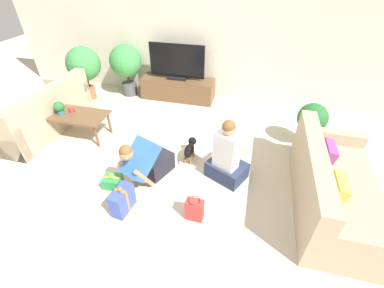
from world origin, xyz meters
name	(u,v)px	position (x,y,z in m)	size (l,w,h in m)	color
ground_plane	(156,169)	(0.00, 0.00, 0.00)	(16.00, 16.00, 0.00)	beige
wall_back	(197,35)	(0.00, 2.63, 1.30)	(8.40, 0.06, 2.60)	beige
sofa_left	(42,114)	(-2.38, 0.57, 0.29)	(0.92, 1.92, 0.82)	tan
sofa_right	(332,189)	(2.38, -0.09, 0.29)	(0.92, 1.92, 0.82)	tan
coffee_table	(77,117)	(-1.58, 0.52, 0.38)	(1.02, 0.55, 0.43)	brown
tv_console	(178,89)	(-0.35, 2.33, 0.23)	(1.57, 0.46, 0.46)	brown
tv	(177,64)	(-0.35, 2.33, 0.79)	(1.16, 0.20, 0.73)	black
potted_plant_corner_left	(84,65)	(-2.24, 1.88, 0.75)	(0.69, 0.69, 1.12)	#A36042
potted_plant_corner_right	(312,120)	(2.24, 1.21, 0.48)	(0.47, 0.47, 0.76)	#4C4C51
potted_plant_back_left	(126,64)	(-1.48, 2.28, 0.71)	(0.68, 0.68, 1.11)	#4C4C51
person_kneeling	(147,161)	(-0.01, -0.23, 0.34)	(0.58, 0.85, 0.79)	#23232D
person_sitting	(227,158)	(1.05, 0.09, 0.35)	(0.64, 0.61, 0.98)	#283351
dog	(190,148)	(0.44, 0.39, 0.19)	(0.14, 0.50, 0.29)	black
gift_box_a	(113,181)	(-0.44, -0.47, 0.08)	(0.27, 0.23, 0.22)	#2D934C
gift_box_b	(122,200)	(-0.11, -0.81, 0.17)	(0.20, 0.35, 0.39)	#3D51BC
gift_bag_a	(194,210)	(0.79, -0.72, 0.15)	(0.22, 0.14, 0.32)	red
mug	(71,110)	(-1.70, 0.57, 0.48)	(0.12, 0.08, 0.09)	#B23D38
tabletop_plant	(59,107)	(-1.84, 0.47, 0.56)	(0.17, 0.17, 0.22)	#336B84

